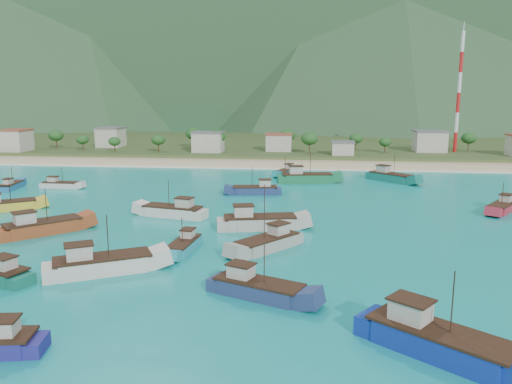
# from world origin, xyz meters

# --- Properties ---
(ground) EXTENTS (600.00, 600.00, 0.00)m
(ground) POSITION_xyz_m (0.00, 0.00, 0.00)
(ground) COLOR #0C8681
(ground) RESTS_ON ground
(beach) EXTENTS (400.00, 18.00, 1.20)m
(beach) POSITION_xyz_m (0.00, 79.00, 0.00)
(beach) COLOR beige
(beach) RESTS_ON ground
(land) EXTENTS (400.00, 110.00, 2.40)m
(land) POSITION_xyz_m (0.00, 140.00, 0.00)
(land) COLOR #385123
(land) RESTS_ON ground
(surf_line) EXTENTS (400.00, 2.50, 0.08)m
(surf_line) POSITION_xyz_m (0.00, 69.50, 0.00)
(surf_line) COLOR white
(surf_line) RESTS_ON ground
(mountains) EXTENTS (1520.00, 440.00, 260.00)m
(mountains) POSITION_xyz_m (-18.31, 403.81, 106.83)
(mountains) COLOR slate
(mountains) RESTS_ON ground
(village) EXTENTS (218.54, 28.22, 7.36)m
(village) POSITION_xyz_m (8.71, 102.86, 4.85)
(village) COLOR beige
(village) RESTS_ON ground
(vegetation) EXTENTS (277.59, 26.05, 9.28)m
(vegetation) POSITION_xyz_m (2.75, 103.34, 5.26)
(vegetation) COLOR #235623
(vegetation) RESTS_ON ground
(radio_tower) EXTENTS (1.20, 1.20, 41.15)m
(radio_tower) POSITION_xyz_m (60.79, 108.00, 22.17)
(radio_tower) COLOR red
(radio_tower) RESTS_ON ground
(boat_3) EXTENTS (9.51, 10.82, 6.60)m
(boat_3) POSITION_xyz_m (4.64, -8.31, 0.81)
(boat_3) COLOR #A29F93
(boat_3) RESTS_ON ground
(boat_4) EXTENTS (13.42, 6.42, 7.63)m
(boat_4) POSITION_xyz_m (2.04, 2.38, 0.99)
(boat_4) COLOR #B1ABA0
(boat_4) RESTS_ON ground
(boat_5) EXTENTS (12.24, 6.10, 6.95)m
(boat_5) POSITION_xyz_m (-13.70, 8.93, 0.87)
(boat_5) COLOR silver
(boat_5) RESTS_ON ground
(boat_6) EXTENTS (11.05, 4.54, 6.34)m
(boat_6) POSITION_xyz_m (-1.53, 31.16, 0.76)
(boat_6) COLOR navy
(boat_6) RESTS_ON ground
(boat_7) EXTENTS (11.32, 7.24, 6.46)m
(boat_7) POSITION_xyz_m (4.87, -25.05, 0.78)
(boat_7) COLOR navy
(boat_7) RESTS_ON ground
(boat_8) EXTENTS (11.54, 11.45, 7.41)m
(boat_8) POSITION_xyz_m (30.15, 51.47, 0.96)
(boat_8) COLOR #136C5F
(boat_8) RESTS_ON ground
(boat_9) EXTENTS (12.97, 11.30, 7.89)m
(boat_9) POSITION_xyz_m (20.93, -35.45, 1.04)
(boat_9) COLOR #112F99
(boat_9) RESTS_ON ground
(boat_12) EXTENTS (10.92, 9.02, 6.53)m
(boat_12) POSITION_xyz_m (-46.13, 10.13, 0.79)
(boat_12) COLOR gold
(boat_12) RESTS_ON ground
(boat_13) EXTENTS (11.54, 11.55, 7.45)m
(boat_13) POSITION_xyz_m (-31.04, -4.38, 0.96)
(boat_13) COLOR #93401E
(boat_13) RESTS_ON ground
(boat_14) EXTENTS (3.42, 8.99, 5.19)m
(boat_14) POSITION_xyz_m (-6.96, -9.95, 0.55)
(boat_14) COLOR teal
(boat_14) RESTS_ON ground
(boat_16) EXTENTS (9.06, 2.91, 5.31)m
(boat_16) POSITION_xyz_m (-47.73, 33.55, 0.57)
(boat_16) COLOR beige
(boat_16) RESTS_ON ground
(boat_17) EXTENTS (14.05, 6.21, 8.02)m
(boat_17) POSITION_xyz_m (9.09, 47.10, 1.07)
(boat_17) COLOR #186F44
(boat_17) RESTS_ON ground
(boat_19) EXTENTS (13.01, 9.43, 7.54)m
(boat_19) POSITION_xyz_m (-14.65, -20.08, 0.98)
(boat_19) COLOR beige
(boat_19) RESTS_ON ground
(boat_27) EXTENTS (4.15, 9.32, 5.32)m
(boat_27) POSITION_xyz_m (-58.19, 31.10, 0.57)
(boat_27) COLOR #22679A
(boat_27) RESTS_ON ground
(boat_28) EXTENTS (6.34, 10.11, 5.76)m
(boat_28) POSITION_xyz_m (3.67, 58.59, 0.65)
(boat_28) COLOR teal
(boat_28) RESTS_ON ground
(boat_29) EXTENTS (8.20, 9.91, 5.93)m
(boat_29) POSITION_xyz_m (45.71, 19.57, 0.68)
(boat_29) COLOR #AF2839
(boat_29) RESTS_ON ground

